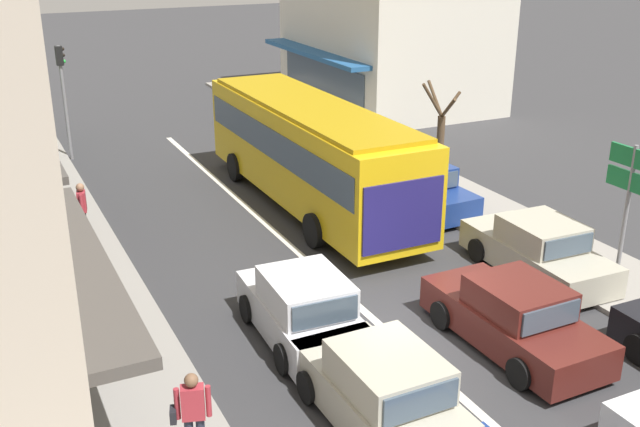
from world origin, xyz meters
TOP-DOWN VIEW (x-y plane):
  - ground_plane at (0.00, 0.00)m, footprint 140.00×140.00m
  - lane_centre_line at (0.00, 4.00)m, footprint 0.20×28.00m
  - sidewalk_left at (-6.80, 6.00)m, footprint 5.20×44.00m
  - kerb_right at (6.20, 6.00)m, footprint 2.80×44.00m
  - building_right_far at (11.48, 19.74)m, footprint 8.17×10.07m
  - city_bus at (1.82, 8.16)m, footprint 2.80×10.87m
  - hatchback_adjacent_lane_trail at (-1.77, 0.90)m, footprint 1.95×3.77m
  - hatchback_queue_far_back at (-1.78, -2.35)m, footprint 1.85×3.72m
  - sedan_queue_gap_filler at (2.00, -1.25)m, footprint 1.93×4.22m
  - parked_sedan_kerb_second at (4.78, 1.19)m, footprint 2.00×4.25m
  - parked_sedan_kerb_third at (4.68, 6.48)m, footprint 2.01×4.26m
  - traffic_light_downstreet at (-4.07, 16.56)m, footprint 0.33×0.24m
  - directional_road_sign at (5.89, -0.32)m, footprint 0.10×1.40m
  - street_tree_right at (5.91, 7.21)m, footprint 1.46×1.53m
  - pedestrian_with_handbag_near at (-4.99, -2.02)m, footprint 0.66×0.36m
  - pedestrian_browsing_midblock at (-4.98, 8.08)m, footprint 0.31×0.66m

SIDE VIEW (x-z plane):
  - ground_plane at x=0.00m, z-range 0.00..0.00m
  - lane_centre_line at x=0.00m, z-range 0.00..0.01m
  - kerb_right at x=6.20m, z-range 0.00..0.12m
  - sidewalk_left at x=-6.80m, z-range 0.00..0.14m
  - sedan_queue_gap_filler at x=2.00m, z-range -0.07..1.40m
  - parked_sedan_kerb_second at x=4.78m, z-range -0.07..1.40m
  - parked_sedan_kerb_third at x=4.68m, z-range -0.07..1.40m
  - hatchback_adjacent_lane_trail at x=-1.77m, z-range -0.06..1.48m
  - hatchback_queue_far_back at x=-1.78m, z-range -0.06..1.48m
  - pedestrian_with_handbag_near at x=-4.99m, z-range 0.25..1.88m
  - pedestrian_browsing_midblock at x=-4.98m, z-range 0.25..1.88m
  - street_tree_right at x=5.91m, z-range -0.15..3.57m
  - city_bus at x=1.82m, z-range 0.27..3.49m
  - directional_road_sign at x=5.89m, z-range 0.90..4.50m
  - traffic_light_downstreet at x=-4.07m, z-range 0.75..4.95m
  - building_right_far at x=11.48m, z-range -0.01..9.19m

